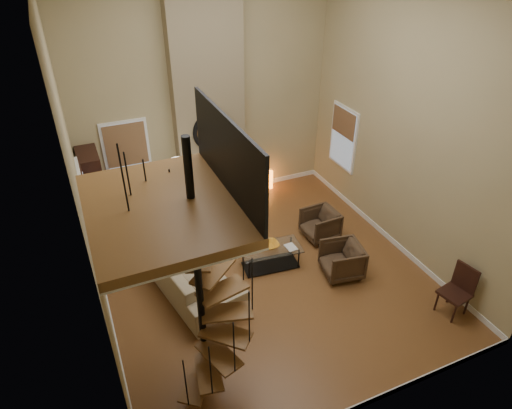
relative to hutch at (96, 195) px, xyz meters
name	(u,v)px	position (x,y,z in m)	size (l,w,h in m)	color
ground	(264,273)	(2.75, -2.79, -0.95)	(6.00, 6.50, 0.01)	brown
back_wall	(205,91)	(2.75, 0.46, 1.80)	(6.00, 0.02, 5.50)	tan
front_wall	(387,263)	(2.75, -6.04, 1.80)	(6.00, 0.02, 5.50)	tan
left_wall	(78,184)	(-0.25, -2.79, 1.80)	(0.02, 6.50, 5.50)	tan
right_wall	(409,121)	(5.75, -2.79, 1.80)	(0.02, 6.50, 5.50)	tan
baseboard_back	(211,194)	(2.75, 0.45, -0.89)	(6.00, 0.02, 0.12)	white
baseboard_front	(357,407)	(2.75, -6.03, -0.89)	(6.00, 0.02, 0.12)	white
baseboard_left	(111,315)	(-0.24, -2.79, -0.89)	(0.02, 6.50, 0.12)	white
baseboard_right	(386,235)	(5.74, -2.79, -0.89)	(0.02, 6.50, 0.12)	white
chimney_breast	(208,94)	(2.75, 0.27, 1.80)	(1.60, 0.38, 5.50)	#877758
hearth	(220,209)	(2.75, -0.22, -0.93)	(1.50, 0.60, 0.04)	black
firebox	(215,184)	(2.75, 0.07, -0.40)	(0.95, 0.02, 0.72)	black
mantel	(215,164)	(2.75, -0.01, 0.20)	(1.70, 0.18, 0.06)	white
mirror_frame	(213,131)	(2.75, 0.05, 1.00)	(0.94, 0.94, 0.10)	black
mirror_disc	(213,131)	(2.75, 0.06, 1.00)	(0.80, 0.80, 0.01)	white
vase_left	(192,161)	(2.20, 0.03, 0.35)	(0.24, 0.24, 0.25)	black
vase_right	(238,153)	(3.35, 0.03, 0.33)	(0.20, 0.20, 0.21)	#164F4C
window_back	(127,152)	(0.85, 0.43, 0.67)	(1.02, 0.06, 1.52)	white
window_right	(343,137)	(5.72, -0.79, 0.68)	(0.06, 1.02, 1.52)	white
entry_door	(90,217)	(-0.21, -0.99, 0.10)	(0.10, 1.05, 2.16)	white
loft	(171,202)	(0.70, -4.59, 2.29)	(1.70, 2.20, 1.09)	brown
spiral_stair	(200,288)	(0.96, -4.58, 0.83)	(1.47, 1.47, 4.06)	black
hutch	(96,195)	(0.00, 0.00, 0.00)	(0.42, 0.90, 2.02)	black
sofa	(185,267)	(1.25, -2.44, -0.55)	(2.77, 1.08, 0.81)	tan
armchair_near	(323,223)	(4.44, -2.18, -0.60)	(0.70, 0.72, 0.65)	#453120
armchair_far	(345,259)	(4.20, -3.43, -0.60)	(0.72, 0.75, 0.68)	#453120
coffee_table	(271,255)	(2.96, -2.64, -0.67)	(1.28, 0.74, 0.45)	silver
bowl	(270,245)	(2.96, -2.59, -0.45)	(0.36, 0.36, 0.09)	orange
book	(290,248)	(3.31, -2.79, -0.49)	(0.19, 0.26, 0.03)	gray
floor_lamp	(179,174)	(1.73, -0.64, 0.46)	(0.43, 0.43, 1.75)	black
accent_lamp	(270,179)	(4.30, 0.24, -0.70)	(0.14, 0.14, 0.49)	orange
side_chair	(459,288)	(5.46, -5.08, -0.42)	(0.54, 0.54, 0.98)	black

